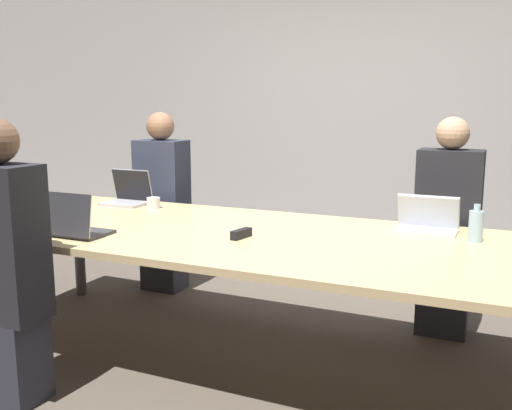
# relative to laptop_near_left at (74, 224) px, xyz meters

# --- Properties ---
(ground_plane) EXTENTS (24.00, 24.00, 0.00)m
(ground_plane) POSITION_rel_laptop_near_left_xyz_m (0.85, 0.48, -0.85)
(ground_plane) COLOR brown
(curtain_wall) EXTENTS (12.00, 0.06, 2.80)m
(curtain_wall) POSITION_rel_laptop_near_left_xyz_m (0.85, 2.85, 0.55)
(curtain_wall) COLOR #BCB7B2
(curtain_wall) RESTS_ON ground_plane
(conference_table) EXTENTS (3.78, 1.39, 0.77)m
(conference_table) POSITION_rel_laptop_near_left_xyz_m (0.85, 0.48, -0.13)
(conference_table) COLOR #D6B77F
(conference_table) RESTS_ON ground_plane
(laptop_near_left) EXTENTS (0.33, 0.25, 0.26)m
(laptop_near_left) POSITION_rel_laptop_near_left_xyz_m (0.00, 0.00, 0.00)
(laptop_near_left) COLOR #333338
(laptop_near_left) RESTS_ON conference_table
(person_near_left) EXTENTS (0.40, 0.24, 1.45)m
(person_near_left) POSITION_rel_laptop_near_left_xyz_m (-0.05, -0.45, -0.14)
(person_near_left) COLOR #2D2D38
(person_near_left) RESTS_ON ground_plane
(cup_near_left) EXTENTS (0.09, 0.09, 0.08)m
(cup_near_left) POSITION_rel_laptop_near_left_xyz_m (-0.27, 0.07, -0.03)
(cup_near_left) COLOR brown
(cup_near_left) RESTS_ON conference_table
(laptop_far_right) EXTENTS (0.35, 0.22, 0.22)m
(laptop_far_right) POSITION_rel_laptop_near_left_xyz_m (1.79, 0.94, -0.01)
(laptop_far_right) COLOR silver
(laptop_far_right) RESTS_ON conference_table
(person_far_right) EXTENTS (0.40, 0.24, 1.43)m
(person_far_right) POSITION_rel_laptop_near_left_xyz_m (1.87, 1.37, -0.15)
(person_far_right) COLOR #2D2D38
(person_far_right) RESTS_ON ground_plane
(bottle_far_right) EXTENTS (0.08, 0.08, 0.21)m
(bottle_far_right) POSITION_rel_laptop_near_left_xyz_m (2.06, 0.81, 0.01)
(bottle_far_right) COLOR #ADD1E0
(bottle_far_right) RESTS_ON conference_table
(laptop_far_left) EXTENTS (0.32, 0.25, 0.25)m
(laptop_far_left) POSITION_rel_laptop_near_left_xyz_m (-0.36, 0.99, -0.00)
(laptop_far_left) COLOR #B7B7BC
(laptop_far_left) RESTS_ON conference_table
(person_far_left) EXTENTS (0.40, 0.24, 1.44)m
(person_far_left) POSITION_rel_laptop_near_left_xyz_m (-0.33, 1.39, -0.14)
(person_far_left) COLOR #2D2D38
(person_far_left) RESTS_ON ground_plane
(cup_far_left) EXTENTS (0.09, 0.09, 0.08)m
(cup_far_left) POSITION_rel_laptop_near_left_xyz_m (-0.09, 0.92, -0.03)
(cup_far_left) COLOR white
(cup_far_left) RESTS_ON conference_table
(stapler) EXTENTS (0.07, 0.16, 0.05)m
(stapler) POSITION_rel_laptop_near_left_xyz_m (0.87, 0.35, -0.05)
(stapler) COLOR black
(stapler) RESTS_ON conference_table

